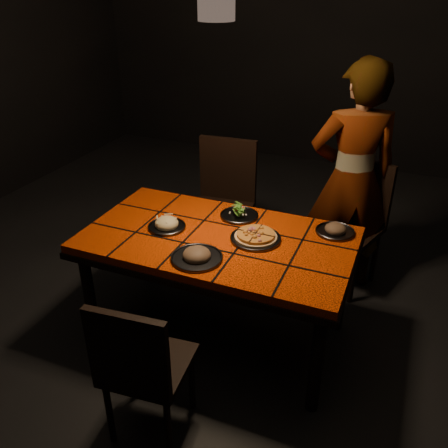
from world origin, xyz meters
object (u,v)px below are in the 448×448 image
at_px(chair_far_right, 354,216).
at_px(plate_pasta, 167,225).
at_px(dining_table, 218,247).
at_px(chair_near, 140,364).
at_px(chair_far_left, 224,196).
at_px(plate_pizza, 256,237).
at_px(diner, 352,180).

height_order(chair_far_right, plate_pasta, chair_far_right).
bearing_deg(dining_table, chair_near, -91.88).
bearing_deg(chair_far_left, chair_far_right, 2.03).
xyz_separation_m(dining_table, plate_pizza, (0.22, 0.05, 0.10)).
distance_m(dining_table, chair_far_left, 0.94).
bearing_deg(chair_near, plate_pizza, -110.56).
bearing_deg(plate_pizza, plate_pasta, -172.44).
xyz_separation_m(chair_far_left, plate_pasta, (-0.00, -0.90, 0.19)).
bearing_deg(plate_pizza, chair_far_left, 123.56).
bearing_deg(diner, plate_pizza, 42.96).
bearing_deg(chair_far_left, diner, -0.68).
relative_size(chair_near, diner, 0.52).
relative_size(chair_far_right, plate_pasta, 4.08).
relative_size(chair_far_left, plate_pasta, 4.34).
height_order(dining_table, chair_far_left, chair_far_left).
xyz_separation_m(chair_near, chair_far_right, (0.70, 1.87, 0.05)).
xyz_separation_m(chair_near, plate_pasta, (-0.30, 0.85, 0.27)).
relative_size(dining_table, plate_pasta, 6.90).
height_order(dining_table, diner, diner).
xyz_separation_m(dining_table, plate_pasta, (-0.33, -0.03, 0.10)).
xyz_separation_m(dining_table, chair_far_left, (-0.33, 0.88, -0.09)).
relative_size(dining_table, chair_far_right, 1.69).
height_order(chair_far_right, plate_pizza, chair_far_right).
bearing_deg(chair_far_right, dining_table, -106.07).
xyz_separation_m(chair_far_right, plate_pizza, (-0.45, -0.94, 0.22)).
bearing_deg(plate_pasta, plate_pizza, 7.56).
relative_size(chair_far_right, plate_pizza, 3.17).
distance_m(chair_near, chair_far_right, 1.99).
bearing_deg(chair_near, plate_pasta, -75.61).
bearing_deg(chair_far_right, plate_pasta, -116.53).
distance_m(dining_table, plate_pizza, 0.25).
bearing_deg(chair_near, diner, -115.15).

